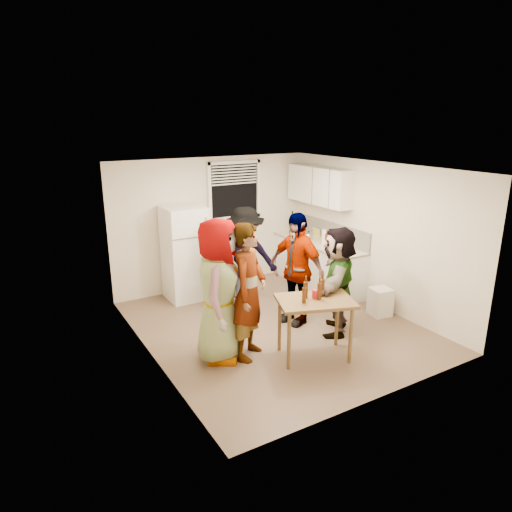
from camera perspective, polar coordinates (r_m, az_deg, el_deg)
room at (r=7.36m, az=2.50°, el=-8.77°), size 4.00×4.50×2.50m
window at (r=8.88m, az=-2.70°, el=8.20°), size 1.12×0.10×1.06m
refrigerator at (r=8.31m, az=-8.87°, el=0.35°), size 0.70×0.70×1.70m
counter_lower at (r=9.00m, az=7.67°, el=-1.11°), size 0.60×2.20×0.86m
countertop at (r=8.87m, az=7.78°, el=1.66°), size 0.64×2.22×0.04m
backsplash at (r=9.00m, az=9.27°, el=3.12°), size 0.03×2.20×0.36m
upper_cabinets at (r=8.89m, az=7.93°, el=8.73°), size 0.34×1.60×0.70m
kettle at (r=9.03m, az=6.56°, el=2.10°), size 0.27×0.25×0.18m
paper_towel at (r=8.68m, az=8.61°, el=1.42°), size 0.13×0.13×0.28m
wine_bottle at (r=9.64m, az=4.52°, el=3.11°), size 0.08×0.08×0.32m
beer_bottle_counter at (r=8.53m, az=8.78°, el=1.13°), size 0.06×0.06×0.24m
blue_cup at (r=8.16m, az=10.33°, el=0.34°), size 0.09×0.09×0.12m
picture_frame at (r=9.24m, az=7.59°, el=2.93°), size 0.02×0.20×0.17m
trash_bin at (r=7.94m, az=15.28°, el=-5.45°), size 0.36×0.36×0.47m
serving_table at (r=6.56m, az=7.15°, el=-12.31°), size 1.17×0.97×0.85m
beer_bottle_table at (r=6.07m, az=5.99°, el=-5.82°), size 0.05×0.05×0.21m
red_cup at (r=6.23m, az=7.42°, el=-5.26°), size 0.09×0.09×0.12m
guest_grey at (r=6.51m, az=-4.51°, el=-12.48°), size 2.17×1.91×0.63m
guest_stripe at (r=6.54m, az=-0.88°, el=-12.27°), size 1.76×1.89×0.45m
guest_back_left at (r=7.90m, az=-3.47°, el=-6.93°), size 1.47×1.77×0.60m
guest_back_right at (r=7.99m, az=-1.36°, el=-6.61°), size 1.63×2.05×0.67m
guest_black at (r=7.56m, az=4.86°, el=-8.09°), size 2.01×1.47×0.44m
guest_orange at (r=7.31m, az=9.86°, el=-9.22°), size 2.28×2.28×0.49m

